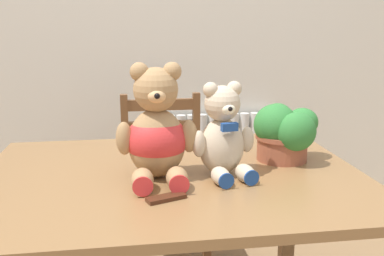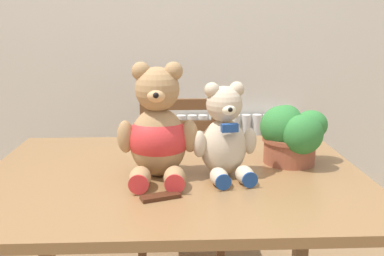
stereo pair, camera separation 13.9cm
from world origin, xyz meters
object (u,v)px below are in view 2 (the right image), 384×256
object	(u,v)px
teddy_bear_left	(156,132)
wooden_chair_behind	(180,172)
teddy_bear_right	(223,136)
potted_plant	(290,134)
chocolate_bar	(159,197)

from	to	relation	value
teddy_bear_left	wooden_chair_behind	bearing A→B (deg)	-94.88
teddy_bear_right	potted_plant	size ratio (longest dim) A/B	1.26
wooden_chair_behind	chocolate_bar	world-z (taller)	wooden_chair_behind
potted_plant	chocolate_bar	bearing A→B (deg)	-146.58
teddy_bear_left	chocolate_bar	distance (m)	0.24
potted_plant	chocolate_bar	size ratio (longest dim) A/B	2.15
potted_plant	teddy_bear_left	bearing A→B (deg)	-166.41
potted_plant	teddy_bear_right	bearing A→B (deg)	-155.44
teddy_bear_right	teddy_bear_left	bearing A→B (deg)	-10.80
wooden_chair_behind	teddy_bear_right	world-z (taller)	teddy_bear_right
wooden_chair_behind	teddy_bear_right	size ratio (longest dim) A/B	2.73
wooden_chair_behind	chocolate_bar	xyz separation A→B (m)	(-0.07, -1.04, 0.30)
teddy_bear_right	potted_plant	distance (m)	0.28
wooden_chair_behind	chocolate_bar	size ratio (longest dim) A/B	7.41
wooden_chair_behind	teddy_bear_left	distance (m)	0.96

